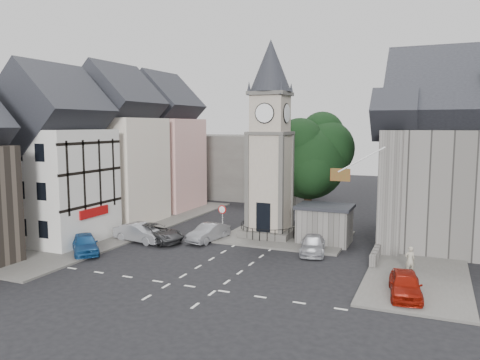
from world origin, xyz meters
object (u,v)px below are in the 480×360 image
at_px(clock_tower, 270,140).
at_px(stone_shelter, 325,224).
at_px(car_east_red, 405,285).
at_px(car_west_blue, 85,244).
at_px(pedestrian, 410,260).

height_order(clock_tower, stone_shelter, clock_tower).
bearing_deg(clock_tower, car_east_red, -42.16).
bearing_deg(stone_shelter, car_west_blue, -147.72).
height_order(clock_tower, pedestrian, clock_tower).
distance_m(clock_tower, stone_shelter, 8.15).
xyz_separation_m(stone_shelter, car_west_blue, (-15.50, -9.79, -0.81)).
relative_size(clock_tower, stone_shelter, 3.78).
bearing_deg(pedestrian, clock_tower, -48.17).
relative_size(clock_tower, car_west_blue, 3.76).
bearing_deg(car_east_red, clock_tower, 130.54).
xyz_separation_m(clock_tower, car_east_red, (11.50, -10.41, -7.42)).
xyz_separation_m(car_west_blue, car_east_red, (22.20, -0.13, -0.03)).
distance_m(stone_shelter, car_east_red, 12.00).
relative_size(stone_shelter, pedestrian, 2.45).
bearing_deg(stone_shelter, pedestrian, -39.38).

